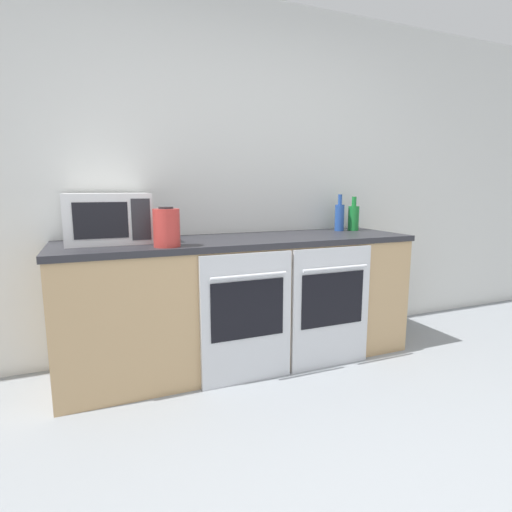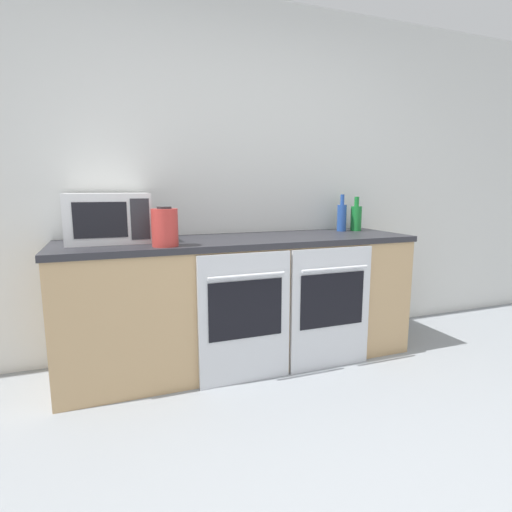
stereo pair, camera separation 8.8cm
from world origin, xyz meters
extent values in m
cube|color=silver|center=(0.00, 2.10, 1.30)|extent=(10.00, 0.06, 2.60)
cube|color=tan|center=(0.00, 1.74, 0.42)|extent=(2.42, 0.65, 0.85)
cube|color=#28282D|center=(0.00, 1.74, 0.87)|extent=(2.45, 0.68, 0.04)
cube|color=silver|center=(-0.09, 1.40, 0.42)|extent=(0.60, 0.03, 0.84)
cube|color=black|center=(-0.09, 1.38, 0.49)|extent=(0.48, 0.01, 0.37)
cylinder|color=silver|center=(-0.09, 1.36, 0.70)|extent=(0.49, 0.02, 0.02)
cube|color=silver|center=(0.52, 1.40, 0.42)|extent=(0.60, 0.03, 0.84)
cube|color=black|center=(0.52, 1.38, 0.49)|extent=(0.48, 0.01, 0.37)
cylinder|color=silver|center=(0.52, 1.36, 0.70)|extent=(0.49, 0.02, 0.02)
cube|color=silver|center=(-0.86, 1.85, 1.04)|extent=(0.50, 0.39, 0.31)
cube|color=black|center=(-0.90, 1.65, 1.04)|extent=(0.30, 0.01, 0.21)
cube|color=#2D2D33|center=(-0.68, 1.65, 1.04)|extent=(0.11, 0.01, 0.25)
cylinder|color=#19722D|center=(1.03, 1.89, 0.99)|extent=(0.09, 0.09, 0.20)
cylinder|color=#19722D|center=(1.03, 1.89, 1.12)|extent=(0.04, 0.04, 0.08)
cylinder|color=#234793|center=(0.90, 1.90, 0.99)|extent=(0.07, 0.07, 0.21)
cylinder|color=#234793|center=(0.90, 1.90, 1.14)|extent=(0.03, 0.03, 0.08)
cylinder|color=#B2332D|center=(-0.55, 1.52, 1.00)|extent=(0.16, 0.16, 0.22)
cylinder|color=#262628|center=(-0.55, 1.52, 1.11)|extent=(0.09, 0.09, 0.01)
camera|label=1|loc=(-0.95, -0.84, 1.22)|focal=28.00mm
camera|label=2|loc=(-0.87, -0.87, 1.22)|focal=28.00mm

